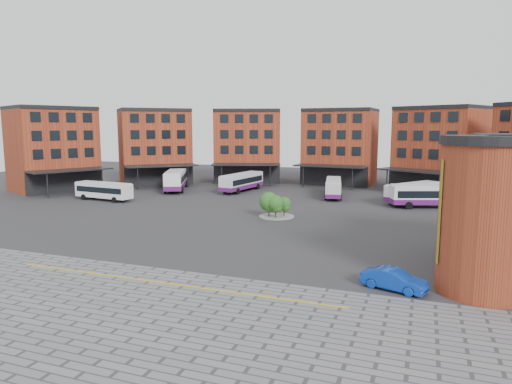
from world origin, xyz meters
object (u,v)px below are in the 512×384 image
(bus_e, at_px, (413,192))
(bus_f, at_px, (432,195))
(bus_a, at_px, (104,190))
(bus_c, at_px, (242,182))
(blue_car, at_px, (394,280))
(bus_d, at_px, (333,187))
(bus_b, at_px, (176,179))
(tree_island, at_px, (274,204))

(bus_e, bearing_deg, bus_f, -18.95)
(bus_a, bearing_deg, bus_c, -38.34)
(blue_car, bearing_deg, bus_d, 33.64)
(bus_f, xyz_separation_m, blue_car, (-2.84, -35.43, -1.01))
(bus_b, relative_size, blue_car, 2.85)
(bus_f, height_order, blue_car, bus_f)
(bus_b, xyz_separation_m, bus_e, (39.72, 0.44, -0.35))
(bus_b, bearing_deg, blue_car, -68.60)
(bus_c, relative_size, bus_e, 1.15)
(bus_a, bearing_deg, bus_d, -58.61)
(bus_a, xyz_separation_m, bus_e, (44.27, 14.25, -0.06))
(bus_d, relative_size, blue_car, 2.35)
(tree_island, bearing_deg, blue_car, -53.66)
(bus_e, distance_m, blue_car, 39.06)
(bus_b, xyz_separation_m, blue_car, (39.54, -38.62, -1.19))
(bus_b, distance_m, bus_d, 27.77)
(bus_e, relative_size, blue_car, 2.21)
(bus_b, xyz_separation_m, bus_d, (27.73, 1.49, -0.37))
(bus_d, bearing_deg, bus_c, 165.66)
(bus_b, relative_size, bus_c, 1.12)
(bus_d, bearing_deg, bus_f, -27.98)
(bus_a, relative_size, bus_e, 1.01)
(bus_e, bearing_deg, blue_car, -55.53)
(bus_b, height_order, bus_f, bus_b)
(bus_b, bearing_deg, bus_f, -28.57)
(bus_c, height_order, bus_e, bus_c)
(blue_car, bearing_deg, bus_e, 16.97)
(tree_island, relative_size, bus_f, 0.38)
(bus_a, xyz_separation_m, bus_b, (4.55, 13.81, 0.29))
(bus_a, height_order, bus_f, bus_f)
(tree_island, relative_size, bus_a, 0.45)
(tree_island, xyz_separation_m, bus_f, (18.37, 14.32, 0.08))
(tree_island, xyz_separation_m, blue_car, (15.53, -21.11, -0.93))
(tree_island, relative_size, blue_car, 0.99)
(bus_b, xyz_separation_m, bus_f, (42.38, -3.18, -0.18))
(bus_a, xyz_separation_m, blue_car, (44.08, -24.80, -0.90))
(bus_b, relative_size, bus_e, 1.29)
(bus_b, bearing_deg, bus_e, -23.64)
(bus_d, xyz_separation_m, blue_car, (11.81, -40.10, -0.82))
(blue_car, bearing_deg, bus_c, 51.40)
(tree_island, height_order, bus_b, bus_b)
(blue_car, bearing_deg, bus_f, 12.65)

